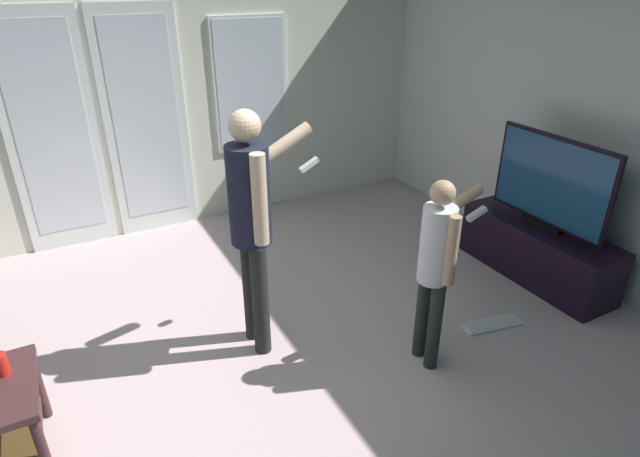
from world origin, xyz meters
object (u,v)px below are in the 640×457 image
at_px(tv_stand, 537,251).
at_px(person_child, 437,259).
at_px(cup_near_edge, 1,364).
at_px(flat_screen_tv, 551,183).
at_px(loose_keyboard, 492,324).
at_px(person_adult, 253,214).

xyz_separation_m(tv_stand, person_child, (-1.46, -0.41, 0.53)).
xyz_separation_m(person_child, cup_near_edge, (-2.34, 0.48, -0.22)).
xyz_separation_m(flat_screen_tv, loose_keyboard, (-0.81, -0.36, -0.82)).
relative_size(person_child, cup_near_edge, 10.62).
bearing_deg(tv_stand, loose_keyboard, -156.51).
bearing_deg(flat_screen_tv, cup_near_edge, 178.95).
relative_size(person_adult, person_child, 1.28).
bearing_deg(person_child, tv_stand, 15.71).
bearing_deg(person_adult, flat_screen_tv, -6.42).
height_order(flat_screen_tv, person_child, person_child).
bearing_deg(person_child, cup_near_edge, 168.34).
distance_m(loose_keyboard, cup_near_edge, 3.06).
xyz_separation_m(tv_stand, cup_near_edge, (-3.80, 0.07, 0.31)).
xyz_separation_m(flat_screen_tv, cup_near_edge, (-3.79, 0.07, -0.30)).
xyz_separation_m(flat_screen_tv, person_child, (-1.45, -0.41, -0.08)).
bearing_deg(person_adult, tv_stand, -6.50).
relative_size(tv_stand, person_child, 1.04).
bearing_deg(cup_near_edge, loose_keyboard, -8.09).
bearing_deg(person_adult, person_child, -37.14).
relative_size(tv_stand, flat_screen_tv, 1.26).
bearing_deg(tv_stand, cup_near_edge, 178.90).
height_order(tv_stand, cup_near_edge, cup_near_edge).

